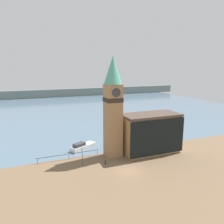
# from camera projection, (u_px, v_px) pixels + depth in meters

# --- Properties ---
(ground_plane) EXTENTS (160.00, 160.00, 0.00)m
(ground_plane) POSITION_uv_depth(u_px,v_px,m) (129.00, 171.00, 40.45)
(ground_plane) COLOR brown
(water) EXTENTS (160.00, 120.00, 0.00)m
(water) POSITION_uv_depth(u_px,v_px,m) (64.00, 108.00, 104.16)
(water) COLOR slate
(water) RESTS_ON ground_plane
(far_shoreline) EXTENTS (180.00, 3.00, 5.00)m
(far_shoreline) POSITION_uv_depth(u_px,v_px,m) (53.00, 93.00, 139.99)
(far_shoreline) COLOR slate
(far_shoreline) RESTS_ON water
(pier_railing) EXTENTS (13.20, 0.08, 1.09)m
(pier_railing) POSITION_uv_depth(u_px,v_px,m) (69.00, 154.00, 45.84)
(pier_railing) COLOR #333338
(pier_railing) RESTS_ON ground_plane
(clock_tower) EXTENTS (3.73, 3.73, 21.25)m
(clock_tower) POSITION_uv_depth(u_px,v_px,m) (113.00, 105.00, 45.31)
(clock_tower) COLOR #9E754C
(clock_tower) RESTS_ON ground_plane
(pier_building) EXTENTS (13.02, 6.36, 8.85)m
(pier_building) POSITION_uv_depth(u_px,v_px,m) (151.00, 133.00, 48.85)
(pier_building) COLOR #A88451
(pier_building) RESTS_ON ground_plane
(boat_near) EXTENTS (6.69, 4.74, 1.74)m
(boat_near) POSITION_uv_depth(u_px,v_px,m) (82.00, 146.00, 51.26)
(boat_near) COLOR silver
(boat_near) RESTS_ON water
(mooring_bollard_near) EXTENTS (0.29, 0.29, 0.83)m
(mooring_bollard_near) POSITION_uv_depth(u_px,v_px,m) (105.00, 162.00, 43.36)
(mooring_bollard_near) COLOR #2D2D33
(mooring_bollard_near) RESTS_ON ground_plane
(lamp_post) EXTENTS (0.32, 0.32, 3.80)m
(lamp_post) POSITION_uv_depth(u_px,v_px,m) (82.00, 152.00, 42.45)
(lamp_post) COLOR #2D2D33
(lamp_post) RESTS_ON ground_plane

